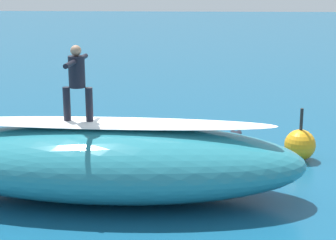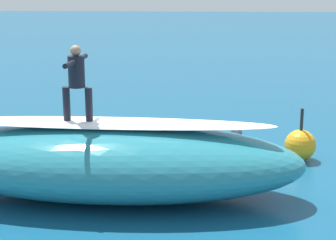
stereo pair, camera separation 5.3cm
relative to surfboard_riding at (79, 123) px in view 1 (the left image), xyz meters
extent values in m
plane|color=#145175|center=(-1.04, -1.60, -1.53)|extent=(120.00, 120.00, 0.00)
ellipsoid|color=teal|center=(-0.57, 0.01, -0.78)|extent=(7.80, 2.86, 1.49)
ellipsoid|color=white|center=(-0.57, 0.01, 0.00)|extent=(6.61, 1.08, 0.08)
ellipsoid|color=#EAE5C6|center=(0.00, 0.00, 0.00)|extent=(2.07, 0.68, 0.07)
cylinder|color=black|center=(0.22, -0.01, 0.37)|extent=(0.14, 0.14, 0.67)
cylinder|color=black|center=(-0.22, 0.01, 0.37)|extent=(0.14, 0.14, 0.67)
cylinder|color=black|center=(0.00, 0.00, 1.01)|extent=(0.34, 0.34, 0.61)
sphere|color=tan|center=(0.00, 0.00, 1.41)|extent=(0.21, 0.21, 0.21)
cylinder|color=black|center=(0.03, 0.43, 1.22)|extent=(0.13, 0.55, 0.10)
cylinder|color=black|center=(-0.03, -0.43, 1.22)|extent=(0.13, 0.55, 0.10)
ellipsoid|color=#33B2D1|center=(-3.32, -3.34, -1.49)|extent=(0.68, 2.12, 0.07)
cylinder|color=black|center=(-3.32, -3.34, -1.30)|extent=(0.35, 0.87, 0.30)
sphere|color=tan|center=(-3.29, -2.82, -1.24)|extent=(0.21, 0.21, 0.21)
cylinder|color=black|center=(-3.28, -4.12, -1.39)|extent=(0.18, 0.72, 0.13)
cylinder|color=black|center=(-3.45, -4.11, -1.39)|extent=(0.18, 0.72, 0.13)
sphere|color=orange|center=(-4.79, -2.57, -1.15)|extent=(0.75, 0.75, 0.75)
cylinder|color=#262626|center=(-4.79, -2.57, -0.51)|extent=(0.07, 0.07, 0.52)
ellipsoid|color=white|center=(-3.02, -3.39, -1.48)|extent=(0.65, 0.57, 0.08)
ellipsoid|color=white|center=(-0.67, -1.42, -1.45)|extent=(1.04, 1.14, 0.15)
ellipsoid|color=white|center=(0.65, -2.52, -1.44)|extent=(0.71, 0.63, 0.17)
camera|label=1|loc=(-2.32, 10.57, 2.78)|focal=60.43mm
camera|label=2|loc=(-2.37, 10.57, 2.78)|focal=60.43mm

